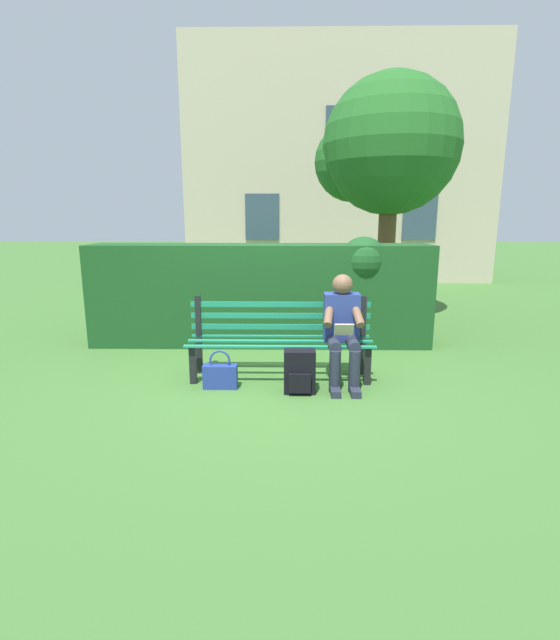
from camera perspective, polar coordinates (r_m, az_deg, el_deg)
The scene contains 8 objects.
ground at distance 5.22m, azimuth 0.02°, elevation -7.17°, with size 60.00×60.00×0.00m, color #3D6B2D.
park_bench at distance 5.17m, azimuth 0.04°, elevation -2.05°, with size 2.03×0.51×0.90m.
person_seated at distance 4.98m, azimuth 7.70°, elevation -0.84°, with size 0.44×0.73×1.17m.
hedge_backdrop at distance 6.50m, azimuth -2.19°, elevation 3.49°, with size 4.70×0.78×1.51m.
tree at distance 8.59m, azimuth 12.73°, elevation 19.77°, with size 2.43×2.31×4.11m.
building_facade at distance 14.19m, azimuth 6.98°, elevation 18.14°, with size 8.36×2.89×6.34m.
backpack at distance 4.75m, azimuth 2.43°, elevation -6.42°, with size 0.32×0.25×0.45m.
handbag at distance 4.93m, azimuth -7.38°, elevation -6.77°, with size 0.36×0.14×0.41m.
Camera 1 is at (-0.08, 4.92, 1.76)m, focal length 25.96 mm.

